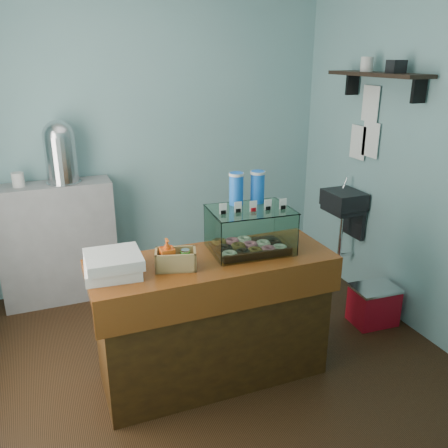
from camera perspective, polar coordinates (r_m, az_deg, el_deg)
name	(u,v)px	position (r m, az deg, el deg)	size (l,w,h in m)	color
ground	(202,354)	(3.74, -2.67, -15.40)	(3.50, 3.50, 0.00)	black
room_shell	(201,128)	(3.10, -2.77, 11.47)	(3.54, 3.04, 2.82)	#75A5AA
counter	(213,318)	(3.29, -1.32, -11.27)	(1.60, 0.60, 0.90)	#45280D
back_shelf	(58,243)	(4.51, -19.33, -2.18)	(1.00, 0.32, 1.10)	gray
display_case	(249,225)	(3.18, 2.98, -0.17)	(0.56, 0.43, 0.51)	#361A10
condiment_crate	(174,258)	(2.94, -6.08, -4.08)	(0.28, 0.21, 0.20)	tan
pastry_boxes	(113,264)	(2.93, -13.24, -4.72)	(0.35, 0.35, 0.13)	silver
coffee_urn	(60,150)	(4.28, -19.11, 8.36)	(0.29, 0.29, 0.54)	silver
red_cooler	(374,305)	(4.23, 17.55, -9.23)	(0.39, 0.30, 0.33)	#B60E1E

